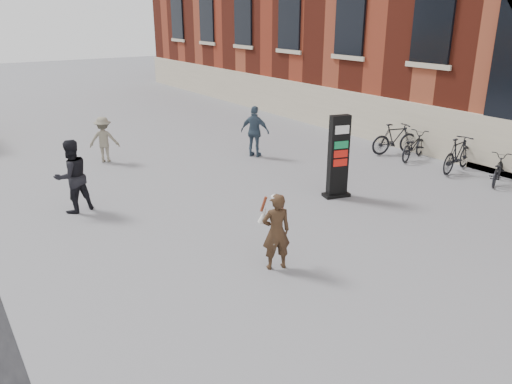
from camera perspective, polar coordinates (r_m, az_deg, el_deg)
ground at (r=10.53m, az=2.27°, el=-8.00°), size 100.00×100.00×0.00m
info_pylon at (r=13.96m, az=9.38°, el=3.98°), size 0.81×0.55×2.32m
woman at (r=9.96m, az=2.30°, el=-4.43°), size 0.73×0.70×1.61m
pedestrian_a at (r=13.62m, az=-20.29°, el=1.69°), size 1.07×0.92×1.91m
pedestrian_b at (r=18.04m, az=-16.98°, el=5.76°), size 1.17×0.99×1.57m
pedestrian_c at (r=17.87m, az=-0.12°, el=6.92°), size 0.97×1.13×1.82m
bike_4 at (r=16.80m, az=25.89°, el=2.33°), size 1.72×1.18×0.86m
bike_5 at (r=17.47m, az=22.05°, el=4.01°), size 1.99×0.89×1.15m
bike_6 at (r=18.49m, az=17.54°, el=5.06°), size 1.94×1.16×0.96m
bike_7 at (r=18.99m, az=15.60°, el=5.89°), size 1.95×1.02×1.13m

